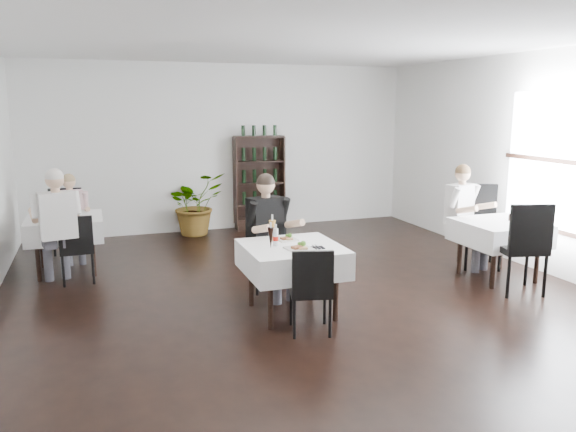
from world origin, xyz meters
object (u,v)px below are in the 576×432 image
at_px(diner_main, 269,226).
at_px(potted_tree, 195,204).
at_px(wine_shelf, 259,183).
at_px(main_table, 292,259).

bearing_deg(diner_main, potted_tree, 94.20).
bearing_deg(potted_tree, diner_main, -85.80).
bearing_deg(diner_main, wine_shelf, 75.42).
height_order(wine_shelf, diner_main, wine_shelf).
xyz_separation_m(main_table, potted_tree, (-0.32, 4.20, -0.07)).
distance_m(potted_tree, diner_main, 3.59).
height_order(main_table, diner_main, diner_main).
bearing_deg(wine_shelf, main_table, -101.78).
height_order(wine_shelf, main_table, wine_shelf).
bearing_deg(diner_main, main_table, -84.69).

